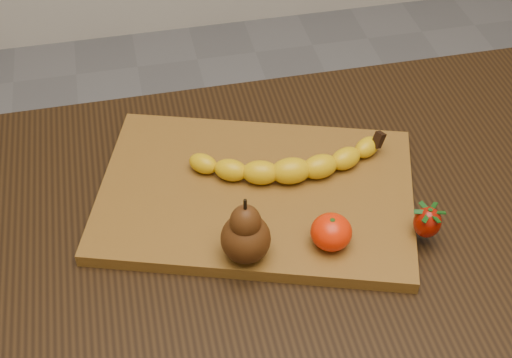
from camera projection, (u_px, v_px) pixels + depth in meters
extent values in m
cube|color=black|center=(332.00, 231.00, 1.02)|extent=(1.00, 0.70, 0.04)
cylinder|color=black|center=(60.00, 283.00, 1.43)|extent=(0.05, 0.05, 0.72)
cylinder|color=black|center=(477.00, 214.00, 1.57)|extent=(0.05, 0.05, 0.72)
cube|color=brown|center=(256.00, 194.00, 1.03)|extent=(0.52, 0.43, 0.02)
ellipsoid|color=red|center=(331.00, 232.00, 0.94)|extent=(0.07, 0.07, 0.05)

